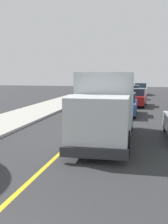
% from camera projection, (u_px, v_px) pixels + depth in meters
% --- Properties ---
extents(centre_line_yellow, '(0.16, 56.00, 0.01)m').
position_uv_depth(centre_line_yellow, '(78.00, 137.00, 13.69)').
color(centre_line_yellow, gold).
rests_on(centre_line_yellow, ground).
extents(box_truck, '(2.61, 7.25, 3.20)m').
position_uv_depth(box_truck, '(107.00, 103.00, 13.02)').
color(box_truck, silver).
rests_on(box_truck, ground).
extents(parked_car_near, '(1.84, 4.41, 1.67)m').
position_uv_depth(parked_car_near, '(124.00, 105.00, 20.59)').
color(parked_car_near, '#2D4793').
rests_on(parked_car_near, ground).
extents(parked_car_mid, '(2.02, 4.48, 1.67)m').
position_uv_depth(parked_car_mid, '(136.00, 98.00, 26.18)').
color(parked_car_mid, maroon).
rests_on(parked_car_mid, ground).
extents(parked_car_far, '(1.87, 4.43, 1.67)m').
position_uv_depth(parked_car_far, '(132.00, 93.00, 32.74)').
color(parked_car_far, '#4C564C').
rests_on(parked_car_far, ground).
extents(parked_car_furthest, '(1.81, 4.40, 1.67)m').
position_uv_depth(parked_car_furthest, '(141.00, 89.00, 39.50)').
color(parked_car_furthest, silver).
rests_on(parked_car_furthest, ground).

